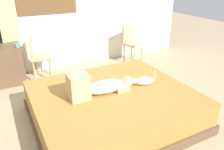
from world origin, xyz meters
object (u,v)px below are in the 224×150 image
(cat, at_px, (143,81))
(chair_by_desk, at_px, (37,55))
(cup, at_px, (17,45))
(chair_spare, at_px, (131,41))
(person_lying, at_px, (99,86))
(bed, at_px, (112,106))

(cat, bearing_deg, chair_by_desk, 119.80)
(cup, bearing_deg, chair_spare, 2.39)
(person_lying, height_order, chair_spare, chair_spare)
(cat, xyz_separation_m, chair_spare, (1.03, 1.97, -0.03))
(bed, bearing_deg, chair_by_desk, 108.24)
(chair_spare, bearing_deg, bed, -128.07)
(cat, xyz_separation_m, cup, (-1.47, 1.87, 0.25))
(cup, relative_size, chair_by_desk, 0.09)
(bed, distance_m, chair_spare, 2.48)
(person_lying, relative_size, chair_spare, 1.09)
(bed, distance_m, cup, 2.15)
(chair_by_desk, bearing_deg, person_lying, -76.78)
(cat, relative_size, chair_by_desk, 0.40)
(person_lying, relative_size, chair_by_desk, 1.09)
(cup, xyz_separation_m, chair_by_desk, (0.34, 0.11, -0.27))
(bed, bearing_deg, cat, -3.74)
(bed, bearing_deg, person_lying, 171.63)
(bed, height_order, chair_by_desk, chair_by_desk)
(chair_by_desk, bearing_deg, chair_spare, -0.07)
(person_lying, bearing_deg, chair_by_desk, 103.22)
(cup, bearing_deg, bed, -61.94)
(bed, height_order, cup, cup)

